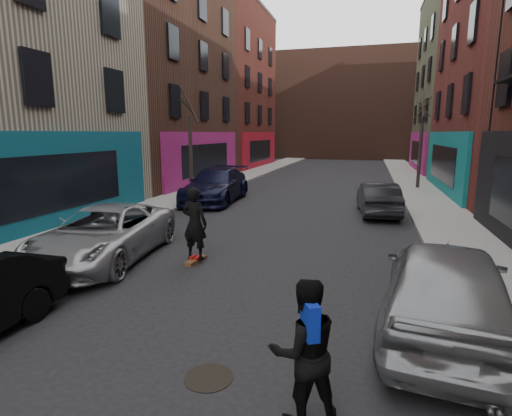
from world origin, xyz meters
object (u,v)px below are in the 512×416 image
Objects in this scene: parked_right_far at (445,287)px; parked_right_end at (378,199)px; skateboarder at (195,223)px; manhole at (209,377)px; parked_left_end at (216,185)px; skateboard at (196,260)px; tree_right_far at (422,131)px; parked_left_far at (104,234)px; pedestrian at (304,350)px; tree_left_far at (190,134)px.

parked_right_end is at bearing -77.74° from parked_right_far.
skateboarder is (-5.73, 2.36, 0.24)m from parked_right_far.
parked_right_far is 4.22m from manhole.
parked_left_end reaches higher than skateboard.
tree_right_far is 9.52m from parked_right_end.
skateboarder is at bearing 116.20° from manhole.
parked_left_far is 2.93× the size of pedestrian.
pedestrian is at bearing 61.82° from parked_right_far.
tree_left_far is 17.48m from manhole.
tree_right_far is at bearing -87.57° from parked_right_far.
parked_right_end is 9.37m from skateboarder.
parked_right_end is at bearing -106.09° from tree_right_far.
parked_left_far is at bearing 18.57° from skateboarder.
tree_right_far is 9.71× the size of manhole.
pedestrian reaches higher than parked_right_far.
parked_right_far is at bearing -50.54° from tree_left_far.
skateboard is (-5.73, 2.36, -0.79)m from parked_right_far.
tree_right_far reaches higher than parked_left_end.
tree_right_far is (12.40, 6.00, 0.15)m from tree_left_far.
tree_right_far is at bearing -112.26° from parked_right_end.
manhole is (-3.41, -2.35, -0.83)m from parked_right_far.
pedestrian reaches higher than parked_left_end.
tree_left_far is 1.23× the size of parked_left_far.
tree_left_far reaches higher than skateboarder.
parked_right_end is 2.32× the size of pedestrian.
pedestrian is (6.22, -4.70, 0.17)m from parked_left_far.
parked_right_far is 2.74× the size of pedestrian.
parked_right_far is at bearing -56.25° from parked_left_end.
parked_left_end is 2.96× the size of skateboarder.
pedestrian is (8.81, -15.92, -2.47)m from tree_left_far.
parked_left_far is at bearing -64.24° from pedestrian.
parked_left_end is (-10.34, -7.57, -2.69)m from tree_right_far.
parked_left_end is 14.91m from manhole.
pedestrian is at bearing -99.30° from tree_right_far.
skateboard is at bearing -0.00° from skateboarder.
pedestrian is at bearing -68.16° from parked_left_end.
parked_left_end is at bearing 116.18° from skateboard.
skateboarder is (2.48, 0.46, 0.35)m from parked_left_far.
manhole is (2.32, -4.72, -0.04)m from skateboard.
parked_left_end reaches higher than manhole.
parked_left_far is 2.55m from skateboarder.
skateboarder is at bearing 52.89° from parked_right_end.
tree_left_far is 12.35m from skateboard.
skateboard is 0.45× the size of pedestrian.
pedestrian reaches higher than parked_left_far.
skateboarder is (-4.81, -8.03, 0.39)m from parked_right_end.
tree_left_far reaches higher than parked_left_far.
parked_left_far is at bearing -119.67° from tree_right_far.
parked_right_far is at bearing 165.58° from skateboarder.
tree_left_far is 9.29× the size of manhole.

